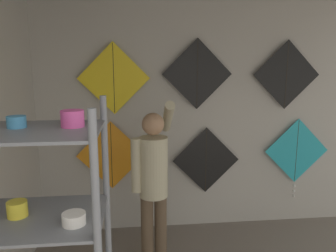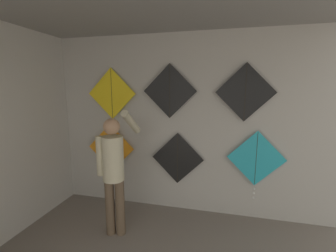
{
  "view_description": "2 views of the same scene",
  "coord_description": "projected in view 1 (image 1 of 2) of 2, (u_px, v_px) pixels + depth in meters",
  "views": [
    {
      "loc": [
        -0.83,
        0.31,
        2.07
      ],
      "look_at": [
        -0.45,
        3.89,
        1.37
      ],
      "focal_mm": 35.0,
      "sensor_mm": 36.0,
      "label": 1
    },
    {
      "loc": [
        0.71,
        0.77,
        2.0
      ],
      "look_at": [
        -0.05,
        3.89,
        1.44
      ],
      "focal_mm": 24.0,
      "sensor_mm": 36.0,
      "label": 2
    }
  ],
  "objects": [
    {
      "name": "back_panel",
      "position": [
        202.0,
        118.0,
        4.03
      ],
      "size": [
        4.73,
        0.06,
        2.8
      ],
      "primitive_type": "cube",
      "color": "#BCB7AD",
      "rests_on": "ground"
    },
    {
      "name": "shopkeeper",
      "position": [
        153.0,
        178.0,
        3.19
      ],
      "size": [
        0.43,
        0.63,
        1.71
      ],
      "rotation": [
        0.0,
        0.0,
        0.19
      ],
      "color": "brown",
      "rests_on": "ground"
    },
    {
      "name": "kite_0",
      "position": [
        112.0,
        155.0,
        3.91
      ],
      "size": [
        0.83,
        0.01,
        0.83
      ],
      "color": "orange"
    },
    {
      "name": "kite_1",
      "position": [
        206.0,
        160.0,
        4.05
      ],
      "size": [
        0.83,
        0.01,
        0.83
      ],
      "color": "black"
    },
    {
      "name": "kite_2",
      "position": [
        296.0,
        153.0,
        4.16
      ],
      "size": [
        0.83,
        0.04,
        1.04
      ],
      "color": "#28B2C6"
    },
    {
      "name": "kite_3",
      "position": [
        114.0,
        78.0,
        3.74
      ],
      "size": [
        0.83,
        0.01,
        0.83
      ],
      "color": "yellow"
    },
    {
      "name": "kite_4",
      "position": [
        197.0,
        74.0,
        3.83
      ],
      "size": [
        0.83,
        0.01,
        0.83
      ],
      "color": "black"
    },
    {
      "name": "kite_5",
      "position": [
        286.0,
        75.0,
        3.95
      ],
      "size": [
        0.83,
        0.01,
        0.83
      ],
      "color": "black"
    }
  ]
}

